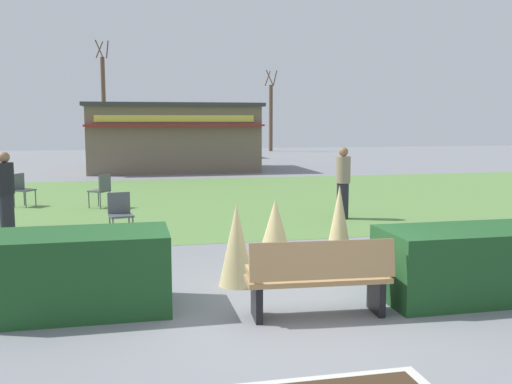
# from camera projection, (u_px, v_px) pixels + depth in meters

# --- Properties ---
(ground_plane) EXTENTS (80.00, 80.00, 0.00)m
(ground_plane) POSITION_uv_depth(u_px,v_px,m) (295.00, 316.00, 6.82)
(ground_plane) COLOR slate
(lawn_patch) EXTENTS (36.00, 12.00, 0.01)m
(lawn_patch) POSITION_uv_depth(u_px,v_px,m) (197.00, 200.00, 16.68)
(lawn_patch) COLOR #5B8442
(lawn_patch) RESTS_ON ground_plane
(park_bench) EXTENTS (1.73, 0.63, 0.95)m
(park_bench) POSITION_uv_depth(u_px,v_px,m) (319.00, 278.00, 6.71)
(park_bench) COLOR tan
(park_bench) RESTS_ON ground_plane
(hedge_left) EXTENTS (2.11, 1.10, 0.97)m
(hedge_left) POSITION_uv_depth(u_px,v_px,m) (81.00, 272.00, 6.94)
(hedge_left) COLOR #1E4C23
(hedge_left) RESTS_ON ground_plane
(hedge_right) EXTENTS (2.57, 1.10, 0.92)m
(hedge_right) POSITION_uv_depth(u_px,v_px,m) (478.00, 263.00, 7.49)
(hedge_right) COLOR #1E4C23
(hedge_right) RESTS_ON ground_plane
(ornamental_grass_behind_left) EXTENTS (0.70, 0.70, 1.20)m
(ornamental_grass_behind_left) POSITION_uv_depth(u_px,v_px,m) (275.00, 241.00, 8.22)
(ornamental_grass_behind_left) COLOR #D1BC7F
(ornamental_grass_behind_left) RESTS_ON ground_plane
(ornamental_grass_behind_right) EXTENTS (0.51, 0.51, 1.38)m
(ornamental_grass_behind_right) POSITION_uv_depth(u_px,v_px,m) (339.00, 232.00, 8.41)
(ornamental_grass_behind_right) COLOR #D1BC7F
(ornamental_grass_behind_right) RESTS_ON ground_plane
(ornamental_grass_behind_center) EXTENTS (0.50, 0.50, 1.17)m
(ornamental_grass_behind_center) POSITION_uv_depth(u_px,v_px,m) (236.00, 244.00, 8.02)
(ornamental_grass_behind_center) COLOR #D1BC7F
(ornamental_grass_behind_center) RESTS_ON ground_plane
(food_kiosk) EXTENTS (7.74, 5.00, 3.05)m
(food_kiosk) POSITION_uv_depth(u_px,v_px,m) (172.00, 137.00, 26.46)
(food_kiosk) COLOR #6B5B4C
(food_kiosk) RESTS_ON ground_plane
(cafe_chair_west) EXTENTS (0.61, 0.61, 0.89)m
(cafe_chair_west) POSITION_uv_depth(u_px,v_px,m) (22.00, 187.00, 15.35)
(cafe_chair_west) COLOR #4C5156
(cafe_chair_west) RESTS_ON ground_plane
(cafe_chair_east) EXTENTS (0.52, 0.52, 0.89)m
(cafe_chair_east) POSITION_uv_depth(u_px,v_px,m) (120.00, 211.00, 11.32)
(cafe_chair_east) COLOR #4C5156
(cafe_chair_east) RESTS_ON ground_plane
(cafe_chair_center) EXTENTS (0.62, 0.62, 0.89)m
(cafe_chair_center) POSITION_uv_depth(u_px,v_px,m) (102.00, 188.00, 15.11)
(cafe_chair_center) COLOR #4C5156
(cafe_chair_center) RESTS_ON ground_plane
(person_strolling) EXTENTS (0.34, 0.34, 1.69)m
(person_strolling) POSITION_uv_depth(u_px,v_px,m) (6.00, 193.00, 11.48)
(person_strolling) COLOR #23232D
(person_strolling) RESTS_ON ground_plane
(person_standing) EXTENTS (0.34, 0.34, 1.69)m
(person_standing) POSITION_uv_depth(u_px,v_px,m) (343.00, 182.00, 13.42)
(person_standing) COLOR #23232D
(person_standing) RESTS_ON ground_plane
(parked_car_west_slot) EXTENTS (4.23, 2.12, 1.20)m
(parked_car_west_slot) POSITION_uv_depth(u_px,v_px,m) (127.00, 149.00, 33.63)
(parked_car_west_slot) COLOR #B7BABF
(parked_car_west_slot) RESTS_ON ground_plane
(parked_car_center_slot) EXTENTS (4.26, 2.18, 1.20)m
(parked_car_center_slot) POSITION_uv_depth(u_px,v_px,m) (220.00, 148.00, 34.80)
(parked_car_center_slot) COLOR silver
(parked_car_center_slot) RESTS_ON ground_plane
(tree_left_bg) EXTENTS (0.91, 0.96, 5.92)m
(tree_left_bg) POSITION_uv_depth(u_px,v_px,m) (271.00, 116.00, 42.46)
(tree_left_bg) COLOR brown
(tree_left_bg) RESTS_ON ground_plane
(tree_right_bg) EXTENTS (0.91, 0.96, 7.46)m
(tree_right_bg) POSITION_uv_depth(u_px,v_px,m) (104.00, 104.00, 37.89)
(tree_right_bg) COLOR brown
(tree_right_bg) RESTS_ON ground_plane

